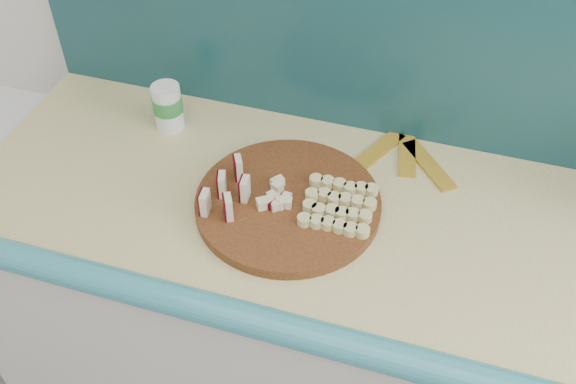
{
  "coord_description": "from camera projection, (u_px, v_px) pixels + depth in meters",
  "views": [
    {
      "loc": [
        -0.04,
        0.61,
        1.84
      ],
      "look_at": [
        -0.31,
        1.48,
        0.95
      ],
      "focal_mm": 40.0,
      "sensor_mm": 36.0,
      "label": 1
    }
  ],
  "objects": [
    {
      "name": "canister",
      "position": [
        168.0,
        106.0,
        1.46
      ],
      "size": [
        0.07,
        0.07,
        0.11
      ],
      "rotation": [
        0.0,
        0.0,
        0.27
      ],
      "color": "white",
      "rests_on": "kitchen_counter"
    },
    {
      "name": "apple_wedges",
      "position": [
        227.0,
        190.0,
        1.27
      ],
      "size": [
        0.08,
        0.15,
        0.05
      ],
      "color": "beige",
      "rests_on": "cutting_board"
    },
    {
      "name": "backsplash",
      "position": [
        536.0,
        56.0,
        1.25
      ],
      "size": [
        2.2,
        0.02,
        0.5
      ],
      "primitive_type": "cube",
      "color": "teal",
      "rests_on": "kitchen_counter"
    },
    {
      "name": "banana_slices",
      "position": [
        339.0,
        205.0,
        1.27
      ],
      "size": [
        0.15,
        0.15,
        0.02
      ],
      "color": "#D3CA81",
      "rests_on": "cutting_board"
    },
    {
      "name": "cutting_board",
      "position": [
        288.0,
        203.0,
        1.3
      ],
      "size": [
        0.39,
        0.39,
        0.02
      ],
      "primitive_type": "cylinder",
      "rotation": [
        0.0,
        0.0,
        0.05
      ],
      "color": "#451D0E",
      "rests_on": "kitchen_counter"
    },
    {
      "name": "kitchen_counter",
      "position": [
        453.0,
        370.0,
        1.55
      ],
      "size": [
        2.2,
        0.63,
        0.91
      ],
      "color": "silver",
      "rests_on": "ground"
    },
    {
      "name": "banana_peel",
      "position": [
        404.0,
        156.0,
        1.42
      ],
      "size": [
        0.24,
        0.2,
        0.01
      ],
      "rotation": [
        0.0,
        0.0,
        -0.0
      ],
      "color": "gold",
      "rests_on": "kitchen_counter"
    },
    {
      "name": "apple_chunks",
      "position": [
        277.0,
        194.0,
        1.29
      ],
      "size": [
        0.06,
        0.06,
        0.02
      ],
      "color": "beige",
      "rests_on": "cutting_board"
    }
  ]
}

